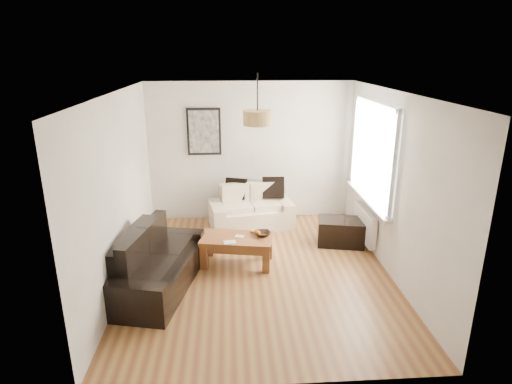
{
  "coord_description": "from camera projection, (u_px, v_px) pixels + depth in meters",
  "views": [
    {
      "loc": [
        -0.41,
        -5.62,
        3.11
      ],
      "look_at": [
        0.0,
        0.6,
        1.05
      ],
      "focal_mm": 30.02,
      "sensor_mm": 36.0,
      "label": 1
    }
  ],
  "objects": [
    {
      "name": "coffee_table",
      "position": [
        237.0,
        250.0,
        6.52
      ],
      "size": [
        1.16,
        0.76,
        0.44
      ],
      "primitive_type": null,
      "rotation": [
        0.0,
        0.0,
        -0.18
      ],
      "color": "brown",
      "rests_on": "floor"
    },
    {
      "name": "orange_c",
      "position": [
        252.0,
        231.0,
        6.57
      ],
      "size": [
        0.08,
        0.08,
        0.07
      ],
      "primitive_type": "sphere",
      "rotation": [
        0.0,
        0.0,
        -0.28
      ],
      "color": "orange",
      "rests_on": "fruit_bowl"
    },
    {
      "name": "cushion_right",
      "position": [
        273.0,
        188.0,
        7.99
      ],
      "size": [
        0.41,
        0.13,
        0.4
      ],
      "primitive_type": "cube",
      "rotation": [
        0.0,
        0.0,
        -0.02
      ],
      "color": "black",
      "rests_on": "loveseat_cream"
    },
    {
      "name": "wall_left",
      "position": [
        119.0,
        191.0,
        5.8
      ],
      "size": [
        0.04,
        4.5,
        2.6
      ],
      "primitive_type": null,
      "color": "silver",
      "rests_on": "floor"
    },
    {
      "name": "papers",
      "position": [
        230.0,
        242.0,
        6.28
      ],
      "size": [
        0.19,
        0.15,
        0.01
      ],
      "primitive_type": "cube",
      "rotation": [
        0.0,
        0.0,
        0.15
      ],
      "color": "silver",
      "rests_on": "coffee_table"
    },
    {
      "name": "pendant_shade",
      "position": [
        257.0,
        118.0,
        5.91
      ],
      "size": [
        0.4,
        0.4,
        0.2
      ],
      "primitive_type": "cylinder",
      "color": "tan",
      "rests_on": "ceiling"
    },
    {
      "name": "radiator",
      "position": [
        365.0,
        224.0,
        7.07
      ],
      "size": [
        0.1,
        0.9,
        0.52
      ],
      "primitive_type": "cube",
      "color": "white",
      "rests_on": "wall_right"
    },
    {
      "name": "cushion_left",
      "position": [
        236.0,
        189.0,
        7.95
      ],
      "size": [
        0.41,
        0.24,
        0.39
      ],
      "primitive_type": "cube",
      "rotation": [
        0.0,
        0.0,
        -0.34
      ],
      "color": "black",
      "rests_on": "loveseat_cream"
    },
    {
      "name": "wall_right",
      "position": [
        393.0,
        186.0,
        6.03
      ],
      "size": [
        0.04,
        4.5,
        2.6
      ],
      "primitive_type": null,
      "color": "silver",
      "rests_on": "floor"
    },
    {
      "name": "sofa_leather",
      "position": [
        155.0,
        261.0,
        5.8
      ],
      "size": [
        1.26,
        1.97,
        0.79
      ],
      "primitive_type": null,
      "rotation": [
        0.0,
        0.0,
        1.35
      ],
      "color": "black",
      "rests_on": "floor"
    },
    {
      "name": "loveseat_cream",
      "position": [
        251.0,
        207.0,
        7.89
      ],
      "size": [
        1.6,
        1.05,
        0.74
      ],
      "primitive_type": null,
      "rotation": [
        0.0,
        0.0,
        0.17
      ],
      "color": "beige",
      "rests_on": "floor"
    },
    {
      "name": "wall_front",
      "position": [
        277.0,
        266.0,
        3.78
      ],
      "size": [
        3.8,
        0.04,
        2.6
      ],
      "primitive_type": null,
      "color": "silver",
      "rests_on": "floor"
    },
    {
      "name": "poster",
      "position": [
        204.0,
        132.0,
        7.84
      ],
      "size": [
        0.62,
        0.04,
        0.87
      ],
      "primitive_type": null,
      "color": "black",
      "rests_on": "wall_back"
    },
    {
      "name": "orange_a",
      "position": [
        257.0,
        233.0,
        6.51
      ],
      "size": [
        0.07,
        0.07,
        0.07
      ],
      "primitive_type": "sphere",
      "rotation": [
        0.0,
        0.0,
        0.15
      ],
      "color": "orange",
      "rests_on": "fruit_bowl"
    },
    {
      "name": "window_bay",
      "position": [
        374.0,
        152.0,
        6.69
      ],
      "size": [
        0.14,
        1.9,
        1.6
      ],
      "primitive_type": null,
      "color": "white",
      "rests_on": "wall_right"
    },
    {
      "name": "wall_back",
      "position": [
        250.0,
        152.0,
        8.05
      ],
      "size": [
        3.8,
        0.04,
        2.6
      ],
      "primitive_type": null,
      "color": "silver",
      "rests_on": "floor"
    },
    {
      "name": "fruit_bowl",
      "position": [
        263.0,
        234.0,
        6.5
      ],
      "size": [
        0.27,
        0.27,
        0.06
      ],
      "primitive_type": "imported",
      "rotation": [
        0.0,
        0.0,
        0.1
      ],
      "color": "black",
      "rests_on": "coffee_table"
    },
    {
      "name": "floor",
      "position": [
        259.0,
        272.0,
        6.32
      ],
      "size": [
        4.5,
        4.5,
        0.0
      ],
      "primitive_type": "plane",
      "color": "brown",
      "rests_on": "ground"
    },
    {
      "name": "ceiling",
      "position": [
        259.0,
        92.0,
        5.51
      ],
      "size": [
        3.8,
        4.5,
        0.0
      ],
      "primitive_type": null,
      "color": "white",
      "rests_on": "floor"
    },
    {
      "name": "orange_b",
      "position": [
        258.0,
        233.0,
        6.5
      ],
      "size": [
        0.07,
        0.07,
        0.07
      ],
      "primitive_type": "sphere",
      "rotation": [
        0.0,
        0.0,
        -0.1
      ],
      "color": "orange",
      "rests_on": "fruit_bowl"
    },
    {
      "name": "ottoman",
      "position": [
        341.0,
        232.0,
        7.19
      ],
      "size": [
        0.84,
        0.63,
        0.43
      ],
      "primitive_type": "cube",
      "rotation": [
        0.0,
        0.0,
        -0.2
      ],
      "color": "black",
      "rests_on": "floor"
    }
  ]
}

